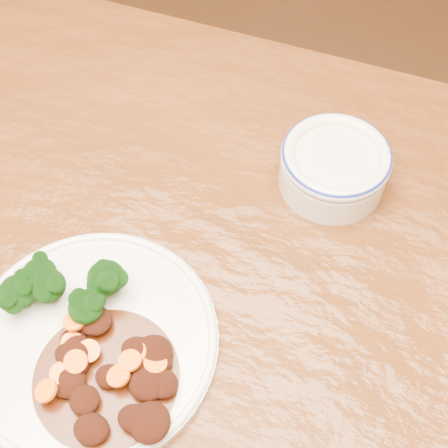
# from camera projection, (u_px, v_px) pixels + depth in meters

# --- Properties ---
(dining_table) EXTENTS (1.60, 1.08, 0.75)m
(dining_table) POSITION_uv_depth(u_px,v_px,m) (146.00, 344.00, 0.71)
(dining_table) COLOR #57290F
(dining_table) RESTS_ON ground
(dinner_plate) EXTENTS (0.25, 0.25, 0.02)m
(dinner_plate) POSITION_uv_depth(u_px,v_px,m) (92.00, 341.00, 0.62)
(dinner_plate) COLOR silver
(dinner_plate) RESTS_ON dining_table
(broccoli_florets) EXTENTS (0.12, 0.07, 0.04)m
(broccoli_florets) POSITION_uv_depth(u_px,v_px,m) (60.00, 287.00, 0.62)
(broccoli_florets) COLOR #79A153
(broccoli_florets) RESTS_ON dinner_plate
(mince_stew) EXTENTS (0.14, 0.14, 0.03)m
(mince_stew) POSITION_uv_depth(u_px,v_px,m) (113.00, 374.00, 0.59)
(mince_stew) COLOR #411607
(mince_stew) RESTS_ON dinner_plate
(dip_bowl) EXTENTS (0.13, 0.13, 0.06)m
(dip_bowl) POSITION_uv_depth(u_px,v_px,m) (334.00, 166.00, 0.71)
(dip_bowl) COLOR silver
(dip_bowl) RESTS_ON dining_table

